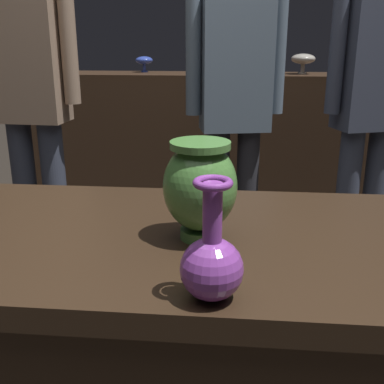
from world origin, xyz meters
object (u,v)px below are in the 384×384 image
shelf_vase_right (303,59)px  visitor_near_right (372,96)px  shelf_vase_far_left (65,51)px  visitor_near_left (29,83)px  visitor_center_back (235,99)px  vase_tall_behind (212,262)px  shelf_vase_left (144,61)px  vase_centerpiece (200,186)px  shelf_vase_center (221,47)px

shelf_vase_right → visitor_near_right: 0.90m
shelf_vase_far_left → visitor_near_left: bearing=-78.6°
visitor_center_back → vase_tall_behind: bearing=76.8°
shelf_vase_left → visitor_near_left: 1.21m
vase_centerpiece → shelf_vase_center: bearing=90.9°
shelf_vase_right → visitor_near_right: bearing=-76.2°
vase_centerpiece → visitor_center_back: bearing=87.3°
vase_centerpiece → visitor_center_back: visitor_center_back is taller
vase_centerpiece → shelf_vase_center: 2.21m
visitor_center_back → visitor_near_right: (0.63, 0.01, 0.02)m
shelf_vase_center → visitor_near_right: visitor_near_right is taller
shelf_vase_center → shelf_vase_left: shelf_vase_center is taller
vase_centerpiece → shelf_vase_left: bearing=103.6°
visitor_near_left → shelf_vase_center: bearing=-123.7°
shelf_vase_left → shelf_vase_center: bearing=-11.1°
shelf_vase_center → visitor_near_left: size_ratio=0.19×
visitor_center_back → visitor_near_right: 0.63m
shelf_vase_left → shelf_vase_far_left: bearing=-174.2°
shelf_vase_far_left → shelf_vase_left: (0.52, 0.05, -0.06)m
shelf_vase_far_left → visitor_center_back: (1.14, -0.91, -0.19)m
shelf_vase_left → visitor_near_left: (-0.29, -1.17, -0.04)m
visitor_center_back → visitor_near_right: size_ratio=0.98×
vase_centerpiece → visitor_near_left: size_ratio=0.12×
visitor_near_right → vase_tall_behind: bearing=49.3°
vase_centerpiece → shelf_vase_center: size_ratio=0.63×
vase_centerpiece → vase_tall_behind: (0.04, -0.24, -0.05)m
vase_centerpiece → visitor_near_right: size_ratio=0.13×
shelf_vase_far_left → visitor_center_back: size_ratio=0.17×
vase_tall_behind → shelf_vase_center: shelf_vase_center is taller
shelf_vase_right → visitor_near_left: 1.72m
shelf_vase_far_left → shelf_vase_right: bearing=-1.1°
vase_tall_behind → visitor_near_right: size_ratio=0.13×
shelf_vase_center → visitor_near_right: bearing=-49.2°
vase_tall_behind → shelf_vase_center: bearing=91.7°
shelf_vase_right → visitor_near_left: (-1.33, -1.09, -0.06)m
visitor_center_back → visitor_near_right: visitor_near_right is taller
visitor_center_back → shelf_vase_center: bearing=-95.8°
vase_centerpiece → vase_tall_behind: vase_centerpiece is taller
shelf_vase_left → shelf_vase_right: size_ratio=0.75×
vase_centerpiece → shelf_vase_right: bearing=77.7°
vase_tall_behind → visitor_near_right: (0.66, 1.59, 0.09)m
shelf_vase_right → vase_centerpiece: bearing=-102.3°
shelf_vase_left → visitor_near_right: bearing=-37.2°
vase_tall_behind → shelf_vase_left: shelf_vase_left is taller
shelf_vase_left → visitor_center_back: (0.62, -0.96, -0.13)m
shelf_vase_center → vase_tall_behind: bearing=-88.3°
vase_tall_behind → shelf_vase_far_left: bearing=114.1°
visitor_near_left → visitor_near_right: visitor_near_left is taller
vase_centerpiece → visitor_center_back: size_ratio=0.13×
shelf_vase_right → visitor_center_back: (-0.42, -0.88, -0.15)m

